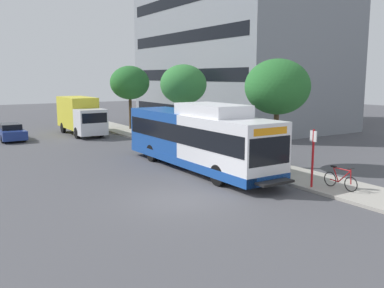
% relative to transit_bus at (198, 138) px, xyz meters
% --- Properties ---
extents(ground_plane, '(120.00, 120.00, 0.00)m').
position_rel_transit_bus_xyz_m(ground_plane, '(-3.89, 3.43, -1.70)').
color(ground_plane, '#4C4C51').
extents(sidewalk_curb, '(3.00, 56.00, 0.14)m').
position_rel_transit_bus_xyz_m(sidewalk_curb, '(3.11, 1.43, -1.63)').
color(sidewalk_curb, '#A8A399').
rests_on(sidewalk_curb, ground).
extents(transit_bus, '(2.58, 12.25, 3.65)m').
position_rel_transit_bus_xyz_m(transit_bus, '(0.00, 0.00, 0.00)').
color(transit_bus, white).
rests_on(transit_bus, ground).
extents(bus_stop_sign_pole, '(0.10, 0.36, 2.60)m').
position_rel_transit_bus_xyz_m(bus_stop_sign_pole, '(1.96, -6.36, -0.05)').
color(bus_stop_sign_pole, red).
rests_on(bus_stop_sign_pole, sidewalk_curb).
extents(bicycle_parked, '(0.52, 1.76, 1.02)m').
position_rel_transit_bus_xyz_m(bicycle_parked, '(2.75, -7.28, -1.14)').
color(bicycle_parked, black).
rests_on(bicycle_parked, sidewalk_curb).
extents(street_tree_near_stop, '(3.57, 3.57, 5.87)m').
position_rel_transit_bus_xyz_m(street_tree_near_stop, '(3.95, -1.92, 2.77)').
color(street_tree_near_stop, '#4C3823').
rests_on(street_tree_near_stop, sidewalk_curb).
extents(street_tree_mid_block, '(3.46, 3.46, 5.80)m').
position_rel_transit_bus_xyz_m(street_tree_mid_block, '(3.95, 8.00, 2.75)').
color(street_tree_mid_block, '#4C3823').
rests_on(street_tree_mid_block, sidewalk_curb).
extents(street_tree_far_block, '(3.68, 3.68, 5.91)m').
position_rel_transit_bus_xyz_m(street_tree_far_block, '(3.96, 17.72, 2.76)').
color(street_tree_far_block, '#4C3823').
rests_on(street_tree_far_block, sidewalk_curb).
extents(parked_car_far_lane, '(1.80, 4.50, 1.33)m').
position_rel_transit_bus_xyz_m(parked_car_far_lane, '(-6.83, 17.00, -1.04)').
color(parked_car_far_lane, navy).
rests_on(parked_car_far_lane, ground).
extents(box_truck_background, '(2.32, 7.01, 3.25)m').
position_rel_transit_bus_xyz_m(box_truck_background, '(-1.02, 17.20, 0.04)').
color(box_truck_background, silver).
rests_on(box_truck_background, ground).
extents(lattice_comm_tower, '(1.10, 1.10, 32.50)m').
position_rel_transit_bus_xyz_m(lattice_comm_tower, '(11.32, 30.98, 9.21)').
color(lattice_comm_tower, '#B7B7BC').
rests_on(lattice_comm_tower, ground).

